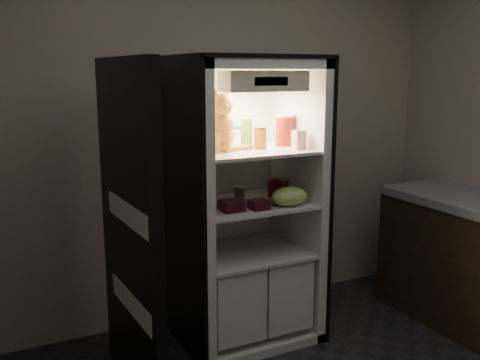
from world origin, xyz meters
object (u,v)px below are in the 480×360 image
at_px(soda_can_a, 273,188).
at_px(grape_bag, 290,196).
at_px(parmesan_shaker, 247,134).
at_px(berry_box_right, 259,205).
at_px(soda_can_c, 283,189).
at_px(refrigerator, 243,222).
at_px(pepper_jar, 285,130).
at_px(cream_carton, 299,140).
at_px(berry_box_left, 231,206).
at_px(soda_can_b, 275,187).
at_px(tabby_cat, 220,127).
at_px(condiment_jar, 240,193).
at_px(mayo_tub, 237,136).
at_px(salsa_jar, 260,138).

height_order(soda_can_a, grape_bag, soda_can_a).
relative_size(parmesan_shaker, soda_can_a, 1.59).
bearing_deg(berry_box_right, soda_can_c, 32.00).
height_order(refrigerator, pepper_jar, refrigerator).
bearing_deg(grape_bag, soda_can_c, 71.71).
bearing_deg(parmesan_shaker, refrigerator, 87.05).
height_order(cream_carton, berry_box_left, cream_carton).
height_order(soda_can_b, soda_can_c, same).
relative_size(tabby_cat, condiment_jar, 4.21).
height_order(condiment_jar, grape_bag, grape_bag).
bearing_deg(grape_bag, refrigerator, 127.49).
relative_size(mayo_tub, cream_carton, 1.07).
distance_m(pepper_jar, berry_box_right, 0.57).
distance_m(tabby_cat, berry_box_right, 0.54).
bearing_deg(berry_box_left, parmesan_shaker, 40.00).
relative_size(tabby_cat, grape_bag, 1.62).
relative_size(cream_carton, berry_box_left, 0.92).
bearing_deg(mayo_tub, soda_can_c, -40.69).
distance_m(salsa_jar, soda_can_b, 0.39).
height_order(salsa_jar, soda_can_a, salsa_jar).
bearing_deg(soda_can_a, salsa_jar, -148.17).
bearing_deg(grape_bag, pepper_jar, 67.33).
bearing_deg(soda_can_b, cream_carton, -75.56).
relative_size(mayo_tub, pepper_jar, 0.62).
bearing_deg(salsa_jar, grape_bag, -52.67).
bearing_deg(refrigerator, salsa_jar, -52.25).
distance_m(parmesan_shaker, grape_bag, 0.48).
xyz_separation_m(tabby_cat, soda_can_a, (0.40, 0.03, -0.43)).
bearing_deg(berry_box_left, soda_can_b, 24.32).
bearing_deg(salsa_jar, soda_can_a, 31.83).
relative_size(cream_carton, berry_box_right, 1.07).
distance_m(refrigerator, soda_can_c, 0.35).
height_order(pepper_jar, soda_can_c, pepper_jar).
height_order(tabby_cat, soda_can_a, tabby_cat).
bearing_deg(mayo_tub, grape_bag, -65.21).
distance_m(salsa_jar, berry_box_right, 0.43).
bearing_deg(condiment_jar, cream_carton, -38.26).
bearing_deg(salsa_jar, soda_can_b, 25.54).
relative_size(mayo_tub, berry_box_right, 1.14).
height_order(mayo_tub, soda_can_c, mayo_tub).
height_order(condiment_jar, berry_box_left, condiment_jar).
bearing_deg(tabby_cat, cream_carton, -6.26).
relative_size(soda_can_a, soda_can_c, 0.89).
height_order(refrigerator, mayo_tub, refrigerator).
height_order(refrigerator, berry_box_right, refrigerator).
bearing_deg(tabby_cat, parmesan_shaker, 7.89).
distance_m(condiment_jar, grape_bag, 0.35).
relative_size(grape_bag, berry_box_left, 1.84).
relative_size(parmesan_shaker, salsa_jar, 1.40).
xyz_separation_m(mayo_tub, soda_can_c, (0.24, -0.20, -0.35)).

